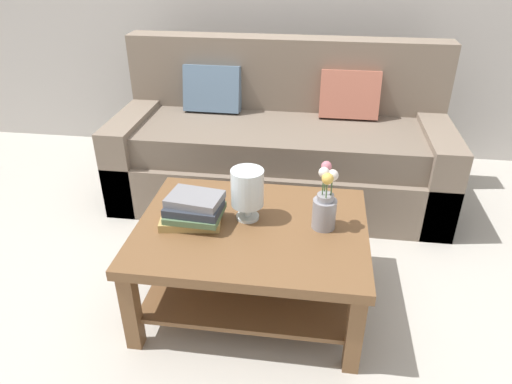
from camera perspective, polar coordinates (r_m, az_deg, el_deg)
The scene contains 6 objects.
ground_plane at distance 2.84m, azimuth -0.95°, elevation -7.58°, with size 10.00×10.00×0.00m, color #B7B2A8.
couch at distance 3.32m, azimuth 3.01°, elevation 5.53°, with size 2.25×0.90×1.06m.
coffee_table at distance 2.32m, azimuth -0.47°, elevation -6.74°, with size 1.10×0.85×0.47m.
book_stack_main at distance 2.24m, azimuth -7.62°, elevation -2.23°, with size 0.31×0.23×0.15m.
glass_hurricane_vase at distance 2.22m, azimuth -1.06°, elevation 0.32°, with size 0.16×0.16×0.26m.
flower_pitcher at distance 2.19m, azimuth 8.40°, elevation -1.50°, with size 0.11×0.11×0.33m.
Camera 1 is at (0.36, -2.24, 1.71)m, focal length 32.83 mm.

